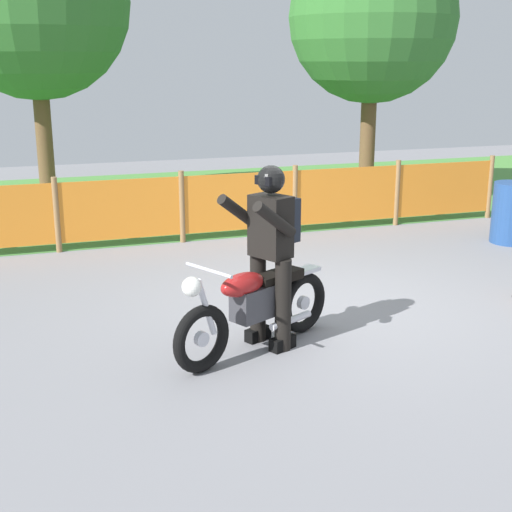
{
  "coord_description": "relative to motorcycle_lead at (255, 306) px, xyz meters",
  "views": [
    {
      "loc": [
        -3.04,
        -6.59,
        2.58
      ],
      "look_at": [
        -1.13,
        -0.86,
        0.9
      ],
      "focal_mm": 49.62,
      "sensor_mm": 36.0,
      "label": 1
    }
  ],
  "objects": [
    {
      "name": "ground",
      "position": [
        1.14,
        0.87,
        -0.45
      ],
      "size": [
        24.0,
        24.0,
        0.02
      ],
      "primitive_type": "cube",
      "color": "gray"
    },
    {
      "name": "spare_drum",
      "position": [
        4.8,
        2.61,
        0.0
      ],
      "size": [
        0.58,
        0.58,
        0.88
      ],
      "primitive_type": "cylinder",
      "color": "navy",
      "rests_on": "ground"
    },
    {
      "name": "tree_leftmost",
      "position": [
        -1.48,
        7.09,
        3.04
      ],
      "size": [
        3.17,
        3.17,
        5.08
      ],
      "color": "brown",
      "rests_on": "ground"
    },
    {
      "name": "motorcycle_lead",
      "position": [
        0.0,
        0.0,
        0.0
      ],
      "size": [
        1.75,
        0.98,
        0.9
      ],
      "rotation": [
        0.0,
        0.0,
        -2.68
      ],
      "color": "black",
      "rests_on": "ground"
    },
    {
      "name": "rider_lead",
      "position": [
        0.18,
        0.09,
        0.51
      ],
      "size": [
        0.78,
        0.7,
        1.69
      ],
      "rotation": [
        0.0,
        0.0,
        -2.68
      ],
      "color": "black",
      "rests_on": "ground"
    },
    {
      "name": "tree_near_left",
      "position": [
        4.17,
        6.0,
        2.84
      ],
      "size": [
        2.96,
        2.96,
        4.77
      ],
      "color": "brown",
      "rests_on": "ground"
    },
    {
      "name": "grass_verge",
      "position": [
        1.14,
        7.43,
        -0.43
      ],
      "size": [
        24.0,
        6.57,
        0.01
      ],
      "primitive_type": "cube",
      "color": "#4C8C3D",
      "rests_on": "ground"
    },
    {
      "name": "barrier_fence",
      "position": [
        1.14,
        4.15,
        0.1
      ],
      "size": [
        8.86,
        0.08,
        1.05
      ],
      "color": "olive",
      "rests_on": "ground"
    }
  ]
}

